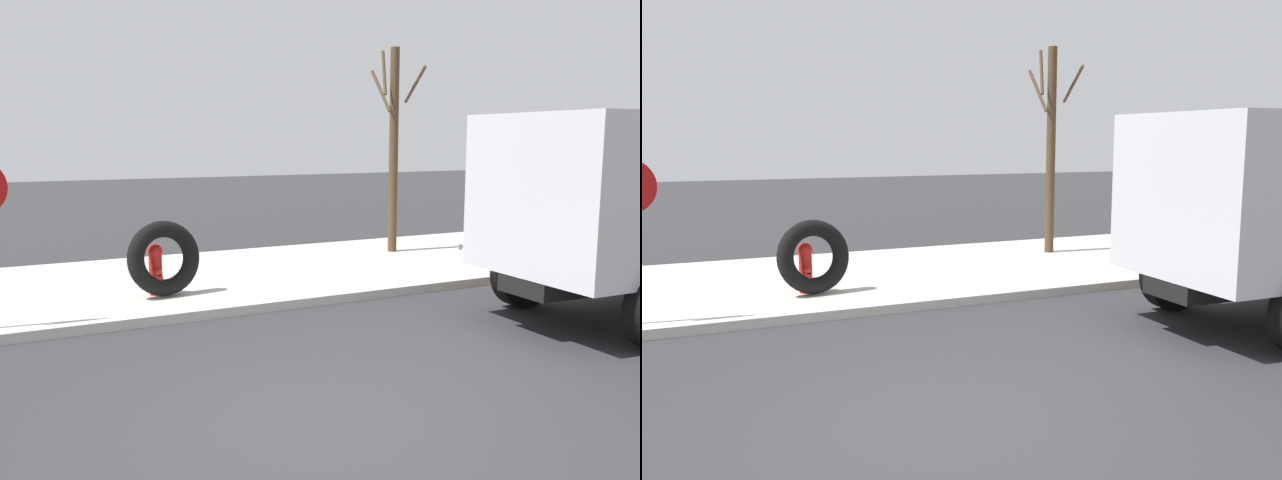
# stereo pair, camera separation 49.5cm
# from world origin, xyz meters

# --- Properties ---
(ground_plane) EXTENTS (80.00, 80.00, 0.00)m
(ground_plane) POSITION_xyz_m (0.00, 0.00, 0.00)
(ground_plane) COLOR #2D2D30
(sidewalk_curb) EXTENTS (36.00, 5.00, 0.15)m
(sidewalk_curb) POSITION_xyz_m (0.00, 6.50, 0.07)
(sidewalk_curb) COLOR #BCB7AD
(sidewalk_curb) RESTS_ON ground
(fire_hydrant) EXTENTS (0.24, 0.55, 0.83)m
(fire_hydrant) POSITION_xyz_m (-0.27, 5.33, 0.59)
(fire_hydrant) COLOR red
(fire_hydrant) RESTS_ON sidewalk_curb
(loose_tire) EXTENTS (1.26, 0.61, 1.23)m
(loose_tire) POSITION_xyz_m (-0.17, 5.19, 0.77)
(loose_tire) COLOR black
(loose_tire) RESTS_ON sidewalk_curb
(bare_tree) EXTENTS (1.00, 1.01, 4.46)m
(bare_tree) POSITION_xyz_m (5.46, 7.21, 2.51)
(bare_tree) COLOR #4C3823
(bare_tree) RESTS_ON sidewalk_curb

